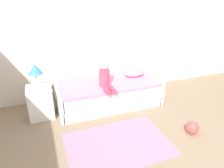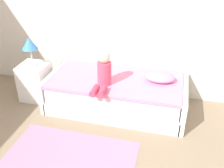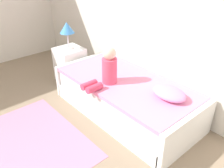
# 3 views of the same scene
# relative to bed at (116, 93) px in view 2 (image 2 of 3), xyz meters

# --- Properties ---
(wall_rear) EXTENTS (7.20, 0.10, 2.90)m
(wall_rear) POSITION_rel_bed_xyz_m (0.59, 0.60, 1.20)
(wall_rear) COLOR silver
(wall_rear) RESTS_ON ground
(bed) EXTENTS (2.11, 1.00, 0.50)m
(bed) POSITION_rel_bed_xyz_m (0.00, 0.00, 0.00)
(bed) COLOR white
(bed) RESTS_ON ground
(nightstand) EXTENTS (0.44, 0.44, 0.60)m
(nightstand) POSITION_rel_bed_xyz_m (-1.35, -0.05, 0.05)
(nightstand) COLOR white
(nightstand) RESTS_ON ground
(table_lamp) EXTENTS (0.24, 0.24, 0.45)m
(table_lamp) POSITION_rel_bed_xyz_m (-1.35, -0.05, 0.69)
(table_lamp) COLOR silver
(table_lamp) RESTS_ON nightstand
(child_figure) EXTENTS (0.20, 0.51, 0.50)m
(child_figure) POSITION_rel_bed_xyz_m (-0.13, -0.23, 0.46)
(child_figure) COLOR #E04C6B
(child_figure) RESTS_ON bed
(pillow) EXTENTS (0.44, 0.30, 0.13)m
(pillow) POSITION_rel_bed_xyz_m (0.64, 0.10, 0.32)
(pillow) COLOR #EA8CC6
(pillow) RESTS_ON bed
(area_rug) EXTENTS (1.60, 1.10, 0.01)m
(area_rug) POSITION_rel_bed_xyz_m (-0.29, -1.30, -0.24)
(area_rug) COLOR pink
(area_rug) RESTS_ON ground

